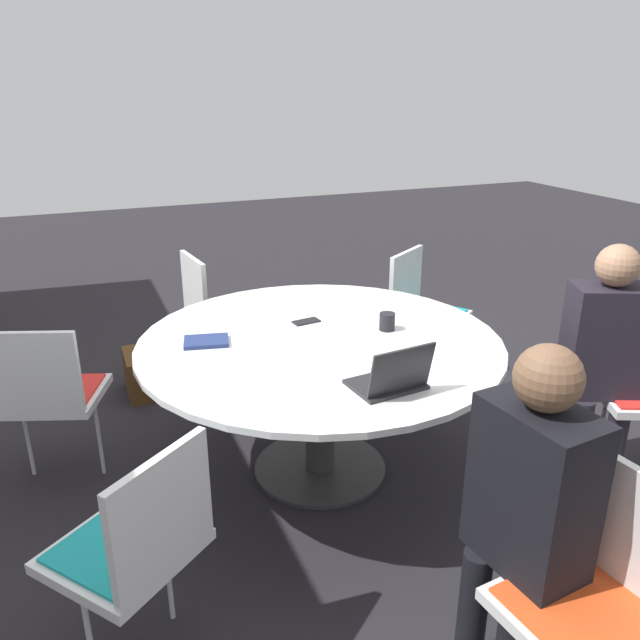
% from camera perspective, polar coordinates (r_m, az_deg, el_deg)
% --- Properties ---
extents(ground_plane, '(16.00, 16.00, 0.00)m').
position_cam_1_polar(ground_plane, '(3.39, 0.00, -13.42)').
color(ground_plane, black).
extents(conference_table, '(1.77, 1.77, 0.74)m').
position_cam_1_polar(conference_table, '(3.08, 0.00, -3.82)').
color(conference_table, '#333333').
rests_on(conference_table, ground_plane).
extents(chair_0, '(0.48, 0.46, 0.87)m').
position_cam_1_polar(chair_0, '(2.14, 24.40, -21.56)').
color(chair_0, silver).
rests_on(chair_0, ground_plane).
extents(chair_2, '(0.59, 0.60, 0.87)m').
position_cam_1_polar(chair_2, '(4.22, 9.29, 1.43)').
color(chair_2, silver).
rests_on(chair_2, ground_plane).
extents(chair_3, '(0.49, 0.47, 0.87)m').
position_cam_1_polar(chair_3, '(4.21, -9.65, 1.36)').
color(chair_3, silver).
rests_on(chair_3, ground_plane).
extents(chair_4, '(0.55, 0.56, 0.87)m').
position_cam_1_polar(chair_4, '(3.30, -23.53, -5.79)').
color(chair_4, silver).
rests_on(chair_4, ground_plane).
extents(chair_5, '(0.60, 0.61, 0.87)m').
position_cam_1_polar(chair_5, '(2.22, -16.40, -18.68)').
color(chair_5, silver).
rests_on(chair_5, ground_plane).
extents(person_0, '(0.38, 0.29, 1.22)m').
position_cam_1_polar(person_0, '(2.08, 18.44, -15.22)').
color(person_0, black).
rests_on(person_0, ground_plane).
extents(person_1, '(0.35, 0.42, 1.22)m').
position_cam_1_polar(person_1, '(3.30, 24.62, -2.32)').
color(person_1, '#231E28').
rests_on(person_1, ground_plane).
extents(laptop, '(0.27, 0.31, 0.21)m').
position_cam_1_polar(laptop, '(2.54, 6.61, -5.32)').
color(laptop, '#232326').
rests_on(laptop, conference_table).
extents(spiral_notebook, '(0.19, 0.24, 0.02)m').
position_cam_1_polar(spiral_notebook, '(3.03, -10.36, -1.93)').
color(spiral_notebook, navy).
rests_on(spiral_notebook, conference_table).
extents(coffee_cup, '(0.08, 0.08, 0.09)m').
position_cam_1_polar(coffee_cup, '(3.15, 6.16, -0.14)').
color(coffee_cup, black).
rests_on(coffee_cup, conference_table).
extents(cell_phone, '(0.09, 0.15, 0.01)m').
position_cam_1_polar(cell_phone, '(3.25, -1.27, -0.13)').
color(cell_phone, black).
rests_on(cell_phone, conference_table).
extents(handbag, '(0.36, 0.16, 0.28)m').
position_cam_1_polar(handbag, '(4.23, -16.23, -4.76)').
color(handbag, '#513319').
rests_on(handbag, ground_plane).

